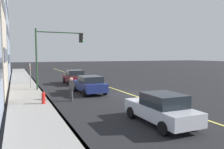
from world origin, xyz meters
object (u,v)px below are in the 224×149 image
(car_navy, at_px, (90,84))
(pedestrian_with_backpack, at_px, (72,87))
(street_sign_post, at_px, (30,74))
(car_silver, at_px, (161,109))
(traffic_light_mast, at_px, (55,48))
(car_maroon, at_px, (75,77))
(fire_hydrant, at_px, (43,99))

(car_navy, xyz_separation_m, pedestrian_with_backpack, (-2.74, 2.24, 0.22))
(car_navy, xyz_separation_m, street_sign_post, (4.33, 4.63, 0.75))
(car_silver, xyz_separation_m, traffic_light_mast, (12.97, 2.82, 3.24))
(car_silver, relative_size, pedestrian_with_backpack, 2.48)
(car_silver, xyz_separation_m, car_maroon, (16.75, 0.04, 0.03))
(pedestrian_with_backpack, distance_m, traffic_light_mast, 6.52)
(car_navy, bearing_deg, car_maroon, -3.33)
(pedestrian_with_backpack, xyz_separation_m, fire_hydrant, (-0.81, 2.08, -0.55))
(car_maroon, distance_m, pedestrian_with_backpack, 9.93)
(traffic_light_mast, height_order, fire_hydrant, traffic_light_mast)
(car_silver, relative_size, fire_hydrant, 4.54)
(traffic_light_mast, bearing_deg, car_navy, -142.03)
(car_maroon, height_order, street_sign_post, street_sign_post)
(car_navy, distance_m, street_sign_post, 6.38)
(pedestrian_with_backpack, relative_size, traffic_light_mast, 0.30)
(car_maroon, bearing_deg, car_navy, 176.67)
(car_silver, bearing_deg, fire_hydrant, 36.76)
(pedestrian_with_backpack, relative_size, fire_hydrant, 1.84)
(car_silver, distance_m, pedestrian_with_backpack, 7.67)
(car_silver, distance_m, traffic_light_mast, 13.66)
(car_silver, relative_size, traffic_light_mast, 0.74)
(car_maroon, bearing_deg, pedestrian_with_backpack, 164.58)
(car_navy, xyz_separation_m, fire_hydrant, (-3.55, 4.32, -0.32))
(car_maroon, height_order, pedestrian_with_backpack, pedestrian_with_backpack)
(fire_hydrant, bearing_deg, car_navy, -50.62)
(car_maroon, bearing_deg, traffic_light_mast, 143.71)
(car_maroon, bearing_deg, street_sign_post, 116.55)
(fire_hydrant, bearing_deg, traffic_light_mast, -16.37)
(car_silver, relative_size, street_sign_post, 1.64)
(car_silver, height_order, traffic_light_mast, traffic_light_mast)
(car_navy, relative_size, fire_hydrant, 4.79)
(traffic_light_mast, xyz_separation_m, fire_hydrant, (-6.60, 1.94, -3.54))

